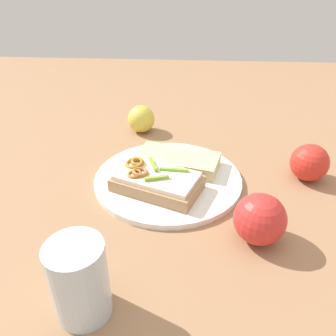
# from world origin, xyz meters

# --- Properties ---
(ground_plane) EXTENTS (2.00, 2.00, 0.00)m
(ground_plane) POSITION_xyz_m (0.00, 0.00, 0.00)
(ground_plane) COLOR #9A704E
(ground_plane) RESTS_ON ground
(plate) EXTENTS (0.30, 0.30, 0.01)m
(plate) POSITION_xyz_m (0.00, 0.00, 0.01)
(plate) COLOR white
(plate) RESTS_ON ground_plane
(sandwich) EXTENTS (0.15, 0.18, 0.04)m
(sandwich) POSITION_xyz_m (0.04, -0.02, 0.03)
(sandwich) COLOR tan
(sandwich) RESTS_ON plate
(bread_slice_side) EXTENTS (0.12, 0.18, 0.03)m
(bread_slice_side) POSITION_xyz_m (-0.04, 0.02, 0.02)
(bread_slice_side) COLOR beige
(bread_slice_side) RESTS_ON plate
(apple_0) EXTENTS (0.09, 0.09, 0.08)m
(apple_0) POSITION_xyz_m (-0.03, 0.28, 0.04)
(apple_0) COLOR red
(apple_0) RESTS_ON ground_plane
(apple_1) EXTENTS (0.09, 0.09, 0.07)m
(apple_1) POSITION_xyz_m (-0.23, -0.09, 0.03)
(apple_1) COLOR gold
(apple_1) RESTS_ON ground_plane
(apple_2) EXTENTS (0.10, 0.10, 0.08)m
(apple_2) POSITION_xyz_m (0.15, 0.15, 0.04)
(apple_2) COLOR red
(apple_2) RESTS_ON ground_plane
(drinking_glass) EXTENTS (0.07, 0.07, 0.11)m
(drinking_glass) POSITION_xyz_m (0.30, -0.08, 0.05)
(drinking_glass) COLOR silver
(drinking_glass) RESTS_ON ground_plane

